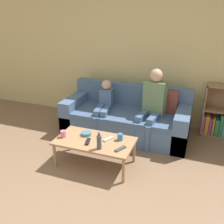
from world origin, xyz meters
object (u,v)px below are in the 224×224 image
Objects in this scene: person_child at (104,105)px; cup_far at (120,137)px; tv_remote_1 at (88,141)px; tv_remote_2 at (109,139)px; coffee_table at (95,143)px; person_adult at (153,101)px; bottle at (99,142)px; cup_near at (63,134)px; couch at (127,118)px; tv_remote_0 at (120,149)px; snack_bowl at (86,134)px; bookshelf at (224,118)px.

cup_far is (0.56, -0.81, -0.09)m from person_child.
tv_remote_1 is 1.02× the size of tv_remote_2.
cup_far is (0.33, 0.13, 0.08)m from coffee_table.
person_adult is 5.13× the size of bottle.
tv_remote_1 is (0.38, -0.01, -0.04)m from cup_near.
couch is 1.23m from tv_remote_0.
person_adult is 6.75× the size of tv_remote_1.
tv_remote_2 is (-0.15, -0.05, -0.04)m from cup_far.
coffee_table is at bearing -29.36° from snack_bowl.
snack_bowl reaches higher than tv_remote_2.
bottle is (-0.26, -0.07, 0.09)m from tv_remote_0.
person_adult is at bearing 44.61° from tv_remote_1.
coffee_table is at bearing 8.71° from cup_near.
tv_remote_2 is at bearing -104.38° from person_adult.
bottle is at bearing -131.69° from bookshelf.
cup_far is at bearing 14.26° from cup_near.
tv_remote_0 is (0.41, -0.11, 0.05)m from coffee_table.
tv_remote_2 is at bearing -70.36° from person_child.
person_adult is 1.21m from snack_bowl.
bookshelf reaches higher than coffee_table.
tv_remote_1 is 0.25m from bottle.
snack_bowl is at bearing 106.45° from tv_remote_1.
bookshelf is 5.10× the size of tv_remote_1.
cup_near is 0.55× the size of tv_remote_1.
person_adult is at bearing 60.03° from coffee_table.
cup_far reaches higher than tv_remote_2.
person_child is at bearing -162.04° from bookshelf.
person_child reaches higher than tv_remote_2.
couch reaches higher than snack_bowl.
tv_remote_2 is 0.75× the size of bottle.
person_adult is 0.83m from person_child.
bookshelf is at bearing 37.28° from cup_near.
tv_remote_1 is (0.17, -1.02, -0.13)m from person_child.
couch reaches higher than cup_far.
bookshelf is at bearing 38.12° from snack_bowl.
tv_remote_0 is 0.75× the size of bottle.
person_child is 5.27× the size of tv_remote_1.
person_adult reaches higher than person_child.
tv_remote_0 is at bearing 15.87° from bottle.
cup_far is (0.77, 0.20, -0.00)m from cup_near.
person_child is 1.19m from bottle.
cup_far is at bearing 3.52° from snack_bowl.
cup_far is 0.44m from tv_remote_1.
tv_remote_0 is 1.21× the size of snack_bowl.
tv_remote_0 is 0.30m from tv_remote_2.
snack_bowl is at bearing -120.30° from person_adult.
cup_near is at bearing 163.38° from tv_remote_1.
bottle reaches higher than snack_bowl.
bottle is at bearing -137.07° from tv_remote_0.
person_child is 5.36× the size of tv_remote_2.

